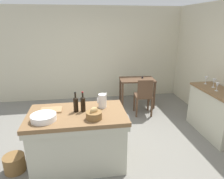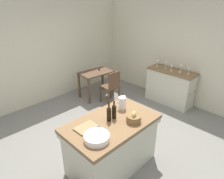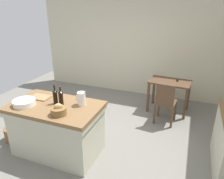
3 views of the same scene
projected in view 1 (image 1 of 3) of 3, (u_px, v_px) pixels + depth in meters
ground_plane at (103, 145)px, 3.78m from camera, size 6.76×6.76×0.00m
wall_back at (92, 54)px, 5.81m from camera, size 5.32×0.12×2.60m
island_table at (78, 137)px, 3.16m from camera, size 1.46×0.88×0.89m
side_cabinet at (215, 112)px, 4.04m from camera, size 0.52×1.25×0.92m
writing_desk at (137, 83)px, 5.39m from camera, size 0.94×0.62×0.80m
wooden_chair at (144, 95)px, 4.86m from camera, size 0.44×0.44×0.92m
pitcher at (102, 101)px, 3.20m from camera, size 0.17×0.13×0.26m
wash_bowl at (44, 117)px, 2.79m from camera, size 0.35×0.35×0.09m
bread_basket at (94, 115)px, 2.83m from camera, size 0.23×0.23×0.18m
cutting_board at (51, 110)px, 3.10m from camera, size 0.32×0.22×0.02m
wine_bottle_dark at (83, 103)px, 3.05m from camera, size 0.07×0.07×0.32m
wine_bottle_amber at (76, 104)px, 3.04m from camera, size 0.07×0.07×0.31m
wine_glass_middle at (217, 85)px, 3.85m from camera, size 0.07×0.07×0.16m
wine_glass_right at (214, 81)px, 4.06m from camera, size 0.07×0.07×0.18m
wine_glass_far_right at (206, 79)px, 4.28m from camera, size 0.07×0.07×0.17m
wicker_hamper at (14, 163)px, 3.09m from camera, size 0.31×0.31×0.26m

